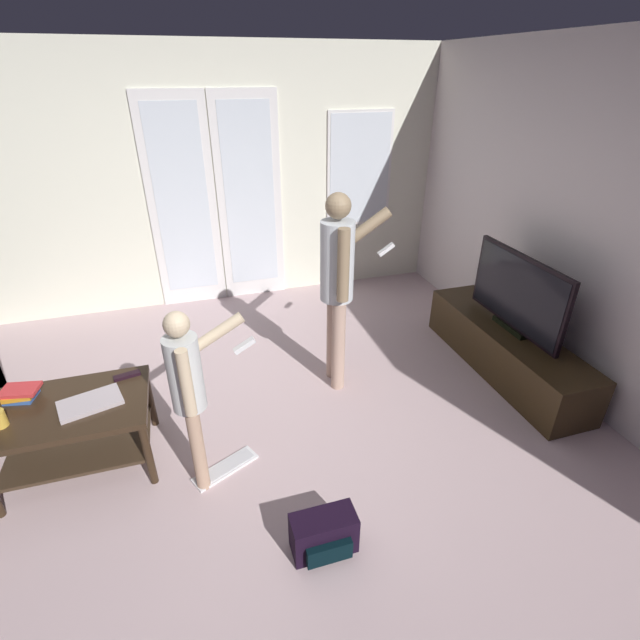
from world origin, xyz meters
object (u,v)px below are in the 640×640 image
Objects in this scene: person_child at (190,387)px; tv_remote_black at (127,376)px; book_stack at (20,393)px; coffee_table at (73,422)px; loose_keyboard at (225,468)px; person_adult at (339,277)px; laptop_closed at (90,403)px; tv_stand at (505,350)px; flat_screen_tv at (517,293)px; backpack at (324,534)px.

person_child reaches higher than tv_remote_black.
tv_remote_black is 0.72× the size of book_stack.
coffee_table is 5.47× the size of tv_remote_black.
loose_keyboard is at bearing 14.09° from person_child.
person_adult reaches higher than laptop_closed.
tv_remote_black is (-0.54, 0.52, 0.50)m from loose_keyboard.
tv_stand is at bearing -0.39° from book_stack.
person_adult is 1.55m from loose_keyboard.
coffee_table is 3.93× the size of book_stack.
tv_stand is at bearing -10.87° from person_adult.
person_adult is at bearing 169.27° from flat_screen_tv.
person_adult reaches higher than book_stack.
flat_screen_tv is at bearing 2.34° from coffee_table.
flat_screen_tv is at bearing 114.52° from tv_stand.
flat_screen_tv reaches higher than laptop_closed.
book_stack is at bearing -173.46° from person_adult.
tv_stand is at bearing 10.35° from loose_keyboard.
tv_stand is 1.09× the size of person_adult.
coffee_table is 0.54× the size of tv_stand.
flat_screen_tv is at bearing -10.73° from person_adult.
flat_screen_tv is at bearing 30.67° from backpack.
backpack is 2.05m from book_stack.
coffee_table is 3.33m from flat_screen_tv.
flat_screen_tv reaches higher than book_stack.
coffee_table is at bearing -177.66° from flat_screen_tv.
coffee_table is at bearing -160.97° from tv_remote_black.
flat_screen_tv reaches higher than tv_stand.
coffee_table is at bearing -28.89° from book_stack.
tv_remote_black is (-2.98, 0.07, 0.31)m from tv_stand.
tv_remote_black reaches higher than coffee_table.
coffee_table is 0.89m from person_child.
person_child is at bearing -25.19° from coffee_table.
flat_screen_tv is at bearing -13.43° from laptop_closed.
book_stack is at bearing 139.13° from laptop_closed.
tv_stand reaches higher than backpack.
person_adult is at bearing 169.13° from tv_stand.
backpack is at bearing -149.43° from tv_stand.
laptop_closed is (-3.17, -0.17, -0.22)m from flat_screen_tv.
backpack is (-1.99, -1.18, -0.08)m from tv_stand.
coffee_table is at bearing -167.90° from person_adult.
loose_keyboard is (-2.44, -0.45, -0.72)m from flat_screen_tv.
flat_screen_tv is 2.39m from backpack.
loose_keyboard is at bearing 121.53° from backpack.
person_adult is 6.63× the size of book_stack.
loose_keyboard is at bearing -37.23° from laptop_closed.
backpack is 1.48× the size of book_stack.
person_adult reaches higher than coffee_table.
book_stack is (-0.42, 0.19, 0.03)m from laptop_closed.
loose_keyboard is 0.94m from laptop_closed.
backpack is 0.86m from loose_keyboard.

